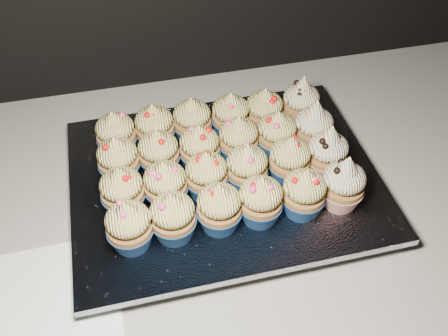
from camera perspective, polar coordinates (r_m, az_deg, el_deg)
The scene contains 28 objects.
worktop at distance 0.82m, azimuth -16.55°, elevation -5.52°, with size 2.44×0.64×0.04m, color beige.
napkin at distance 0.72m, azimuth -19.22°, elevation -14.15°, with size 0.18×0.18×0.00m, color white.
baking_tray at distance 0.79m, azimuth 0.00°, elevation -1.96°, with size 0.43×0.33×0.02m, color black.
foil_lining at distance 0.78m, azimuth 0.00°, elevation -1.13°, with size 0.47×0.37×0.01m, color silver.
cupcake_0 at distance 0.67m, azimuth -10.78°, elevation -6.55°, with size 0.06×0.06×0.08m.
cupcake_1 at distance 0.68m, azimuth -5.85°, elevation -5.58°, with size 0.06×0.06×0.08m.
cupcake_2 at distance 0.68m, azimuth -0.54°, elevation -4.56°, with size 0.06×0.06×0.08m.
cupcake_3 at distance 0.69m, azimuth 4.19°, elevation -3.69°, with size 0.06×0.06×0.08m.
cupcake_4 at distance 0.71m, azimuth 9.10°, elevation -2.84°, with size 0.06×0.06×0.08m.
cupcake_5 at distance 0.73m, azimuth 13.45°, elevation -1.80°, with size 0.06×0.06×0.10m.
cupcake_6 at distance 0.72m, azimuth -11.53°, elevation -2.61°, with size 0.06×0.06×0.08m.
cupcake_7 at distance 0.71m, azimuth -6.70°, elevation -1.93°, with size 0.06×0.06×0.08m.
cupcake_8 at distance 0.72m, azimuth -2.00°, elevation -0.83°, with size 0.06×0.06×0.08m.
cupcake_9 at distance 0.73m, azimuth 2.63°, elevation -0.00°, with size 0.06×0.06×0.08m.
cupcake_10 at distance 0.75m, azimuth 7.50°, elevation 0.88°, with size 0.06×0.06×0.08m.
cupcake_11 at distance 0.77m, azimuth 11.72°, elevation 1.68°, with size 0.06×0.06×0.10m.
cupcake_12 at distance 0.76m, azimuth -11.97°, elevation 0.88°, with size 0.06×0.06×0.08m.
cupcake_13 at distance 0.76m, azimuth -7.45°, elevation 1.69°, with size 0.06×0.06×0.08m.
cupcake_14 at distance 0.76m, azimuth -2.80°, elevation 2.27°, with size 0.06×0.06×0.08m.
cupcake_15 at distance 0.78m, azimuth 1.67°, elevation 3.25°, with size 0.06×0.06×0.08m.
cupcake_16 at distance 0.79m, azimuth 6.03°, elevation 3.82°, with size 0.06×0.06×0.08m.
cupcake_17 at distance 0.81m, azimuth 10.17°, elevation 4.56°, with size 0.06×0.06×0.10m.
cupcake_18 at distance 0.80m, azimuth -12.23°, elevation 3.75°, with size 0.06×0.06×0.08m.
cupcake_19 at distance 0.81m, azimuth -7.93°, elevation 4.62°, with size 0.06×0.06×0.08m.
cupcake_20 at distance 0.81m, azimuth -3.65°, elevation 5.41°, with size 0.06×0.06×0.08m.
cupcake_21 at distance 0.82m, azimuth 0.77°, elevation 5.99°, with size 0.06×0.06×0.08m.
cupcake_22 at distance 0.83m, azimuth 4.59°, elevation 6.47°, with size 0.06×0.06×0.08m.
cupcake_23 at distance 0.85m, azimuth 8.76°, elevation 7.35°, with size 0.06×0.06×0.10m.
Camera 1 is at (0.12, 1.17, 1.50)m, focal length 40.00 mm.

